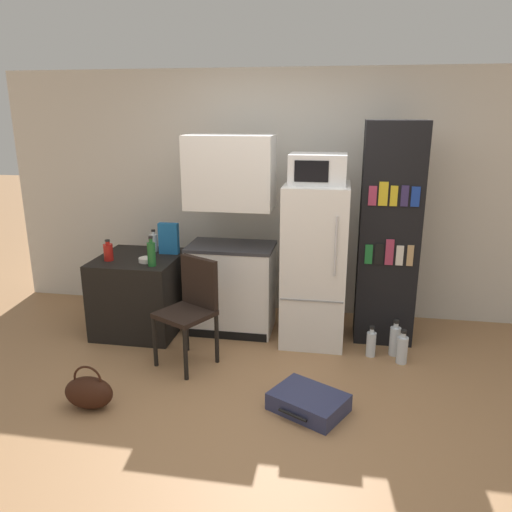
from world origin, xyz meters
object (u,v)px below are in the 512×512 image
at_px(bowl, 147,260).
at_px(water_bottle_back, 395,340).
at_px(suitcase_large_flat, 308,402).
at_px(chair, 192,302).
at_px(water_bottle_front, 371,343).
at_px(refrigerator, 315,264).
at_px(microwave, 318,169).
at_px(bookshelf, 389,235).
at_px(water_bottle_middle, 402,349).
at_px(cereal_box, 169,238).
at_px(bottle_ketchup_red, 108,252).
at_px(bottle_clear_short, 154,242).
at_px(side_table, 140,293).
at_px(bottle_green_tall, 151,253).
at_px(handbag, 89,392).
at_px(kitchen_hutch, 231,244).

height_order(bowl, water_bottle_back, bowl).
bearing_deg(suitcase_large_flat, chair, 178.45).
bearing_deg(water_bottle_front, suitcase_large_flat, -117.37).
bearing_deg(refrigerator, microwave, -107.01).
height_order(bookshelf, water_bottle_front, bookshelf).
distance_m(bookshelf, water_bottle_back, 0.93).
bearing_deg(water_bottle_middle, refrigerator, 154.99).
xyz_separation_m(cereal_box, water_bottle_back, (2.14, -0.31, -0.75)).
xyz_separation_m(cereal_box, water_bottle_front, (1.94, -0.37, -0.77)).
relative_size(microwave, cereal_box, 1.62).
xyz_separation_m(bottle_ketchup_red, bottle_clear_short, (0.30, 0.36, 0.01)).
bearing_deg(side_table, water_bottle_middle, -6.69).
xyz_separation_m(refrigerator, cereal_box, (-1.41, 0.09, 0.16)).
bearing_deg(microwave, bottle_green_tall, -167.25).
bearing_deg(microwave, handbag, -136.45).
relative_size(side_table, handbag, 2.19).
height_order(side_table, bottle_ketchup_red, bottle_ketchup_red).
relative_size(water_bottle_front, water_bottle_middle, 0.93).
distance_m(kitchen_hutch, handbag, 1.83).
bearing_deg(cereal_box, bottle_green_tall, -92.56).
bearing_deg(cereal_box, water_bottle_front, -10.68).
distance_m(side_table, bottle_clear_short, 0.51).
height_order(microwave, bottle_ketchup_red, microwave).
relative_size(bowl, water_bottle_front, 0.51).
distance_m(bookshelf, bowl, 2.21).
bearing_deg(bottle_clear_short, refrigerator, -4.72).
xyz_separation_m(bowl, water_bottle_front, (2.05, -0.06, -0.64)).
xyz_separation_m(bottle_clear_short, chair, (0.61, -0.75, -0.29)).
distance_m(bowl, suitcase_large_flat, 1.98).
bearing_deg(chair, water_bottle_middle, 36.60).
relative_size(side_table, bookshelf, 0.40).
bearing_deg(chair, microwave, 60.67).
bearing_deg(handbag, chair, 56.78).
xyz_separation_m(microwave, water_bottle_front, (0.53, -0.28, -1.47)).
bearing_deg(chair, suitcase_large_flat, -1.36).
bearing_deg(bowl, chair, -36.23).
relative_size(bottle_clear_short, water_bottle_back, 0.67).
relative_size(suitcase_large_flat, water_bottle_middle, 2.05).
height_order(side_table, bowl, bowl).
bearing_deg(bottle_ketchup_red, chair, -23.05).
xyz_separation_m(microwave, handbag, (-1.51, -1.44, -1.47)).
bearing_deg(side_table, refrigerator, 2.64).
bearing_deg(bookshelf, water_bottle_back, -75.97).
relative_size(side_table, chair, 0.88).
distance_m(kitchen_hutch, refrigerator, 0.81).
bearing_deg(bookshelf, refrigerator, -168.85).
xyz_separation_m(kitchen_hutch, refrigerator, (0.79, -0.07, -0.14)).
bearing_deg(kitchen_hutch, suitcase_large_flat, -56.60).
xyz_separation_m(bottle_ketchup_red, water_bottle_back, (2.62, 0.01, -0.68)).
bearing_deg(bottle_green_tall, water_bottle_middle, -1.03).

